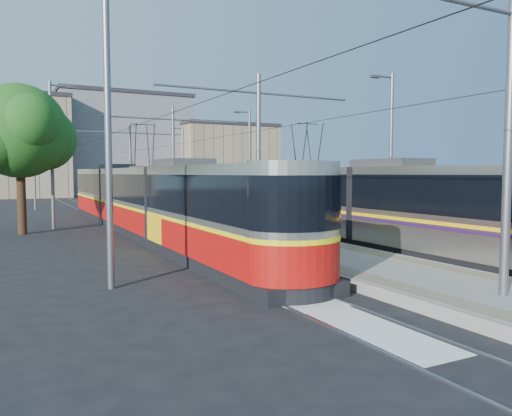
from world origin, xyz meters
TOP-DOWN VIEW (x-y plane):
  - ground at (0.00, 0.00)m, footprint 160.00×160.00m
  - platform at (0.00, 17.00)m, footprint 4.00×50.00m
  - tactile_strip_left at (-1.45, 17.00)m, footprint 0.70×50.00m
  - tactile_strip_right at (1.45, 17.00)m, footprint 0.70×50.00m
  - rails at (0.00, 17.00)m, footprint 8.71×70.00m
  - track_arrow at (-3.60, -3.00)m, footprint 1.20×5.00m
  - tram_left at (-3.60, 13.87)m, footprint 2.43×31.37m
  - tram_right at (3.60, 9.71)m, footprint 2.43×30.02m
  - catenary at (0.00, 14.15)m, footprint 9.20×70.00m
  - street_lamps at (-0.00, 21.00)m, footprint 15.18×38.22m
  - shelter at (0.45, 16.89)m, footprint 0.93×1.14m
  - tree at (-8.82, 16.29)m, footprint 5.13×4.74m
  - building_left at (-10.00, 60.00)m, footprint 16.32×12.24m
  - building_centre at (6.00, 64.00)m, footprint 18.36×14.28m
  - building_right at (20.00, 58.00)m, footprint 14.28×10.20m

SIDE VIEW (x-z plane):
  - ground at x=0.00m, z-range 0.00..0.00m
  - track_arrow at x=-3.60m, z-range 0.00..0.01m
  - rails at x=0.00m, z-range 0.00..0.03m
  - platform at x=0.00m, z-range 0.00..0.30m
  - tactile_strip_left at x=-1.45m, z-range 0.30..0.31m
  - tactile_strip_right at x=1.45m, z-range 0.30..0.31m
  - shelter at x=0.45m, z-range 0.35..2.52m
  - tram_left at x=-3.60m, z-range -1.04..4.46m
  - tram_right at x=3.60m, z-range -0.89..4.61m
  - street_lamps at x=0.00m, z-range 0.18..8.18m
  - catenary at x=0.00m, z-range 1.02..8.02m
  - tree at x=-8.82m, z-range 1.31..8.76m
  - building_right at x=20.00m, z-range 0.01..10.34m
  - building_left at x=-10.00m, z-range 0.01..12.88m
  - building_centre at x=6.00m, z-range 0.01..14.39m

